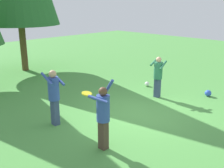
{
  "coord_description": "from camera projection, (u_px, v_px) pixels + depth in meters",
  "views": [
    {
      "loc": [
        -6.86,
        -5.39,
        3.7
      ],
      "look_at": [
        -0.65,
        0.73,
        1.05
      ],
      "focal_mm": 43.45,
      "sensor_mm": 36.0,
      "label": 1
    }
  ],
  "objects": [
    {
      "name": "ground_plane",
      "position": [
        140.0,
        113.0,
        9.37
      ],
      "size": [
        40.0,
        40.0,
        0.0
      ],
      "primitive_type": "plane",
      "color": "#4C9342"
    },
    {
      "name": "person_thrower",
      "position": [
        103.0,
        113.0,
        6.85
      ],
      "size": [
        0.55,
        0.59,
        1.87
      ],
      "rotation": [
        0.0,
        0.0,
        1.73
      ],
      "color": "#4C382D",
      "rests_on": "ground_plane"
    },
    {
      "name": "person_catcher",
      "position": [
        54.0,
        93.0,
        8.24
      ],
      "size": [
        0.49,
        0.6,
        1.76
      ],
      "rotation": [
        0.0,
        0.0,
        -1.59
      ],
      "color": "#38476B",
      "rests_on": "ground_plane"
    },
    {
      "name": "person_bystander",
      "position": [
        158.0,
        74.0,
        10.71
      ],
      "size": [
        0.64,
        0.58,
        1.65
      ],
      "rotation": [
        0.0,
        0.0,
        -2.95
      ],
      "color": "#38476B",
      "rests_on": "ground_plane"
    },
    {
      "name": "frisbee",
      "position": [
        87.0,
        93.0,
        7.02
      ],
      "size": [
        0.32,
        0.32,
        0.07
      ],
      "color": "yellow"
    },
    {
      "name": "ball_white",
      "position": [
        147.0,
        84.0,
        12.37
      ],
      "size": [
        0.21,
        0.21,
        0.21
      ],
      "primitive_type": "sphere",
      "color": "white",
      "rests_on": "ground_plane"
    },
    {
      "name": "ball_blue",
      "position": [
        208.0,
        93.0,
        11.04
      ],
      "size": [
        0.26,
        0.26,
        0.26
      ],
      "primitive_type": "sphere",
      "color": "blue",
      "rests_on": "ground_plane"
    }
  ]
}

